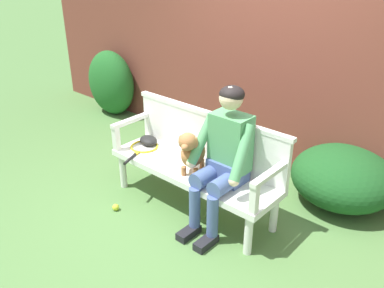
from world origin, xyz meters
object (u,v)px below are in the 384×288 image
at_px(person_seated, 224,155).
at_px(dog_on_bench, 192,151).
at_px(baseball_glove, 148,140).
at_px(tennis_ball, 116,207).
at_px(tennis_racket, 143,147).
at_px(garden_bench, 192,173).

relative_size(person_seated, dog_on_bench, 2.93).
distance_m(baseball_glove, tennis_ball, 0.78).
relative_size(baseball_glove, tennis_ball, 3.33).
bearing_deg(person_seated, tennis_racket, -179.38).
xyz_separation_m(person_seated, tennis_ball, (-0.89, -0.53, -0.68)).
xyz_separation_m(garden_bench, person_seated, (0.38, -0.01, 0.33)).
relative_size(person_seated, baseball_glove, 5.94).
bearing_deg(garden_bench, baseball_glove, 173.54).
relative_size(dog_on_bench, tennis_ball, 6.76).
bearing_deg(baseball_glove, tennis_ball, -60.23).
bearing_deg(tennis_ball, tennis_racket, 105.13).
bearing_deg(baseball_glove, garden_bench, 8.17).
distance_m(tennis_racket, tennis_ball, 0.67).
distance_m(person_seated, tennis_racket, 1.07).
bearing_deg(person_seated, baseball_glove, 175.05).
bearing_deg(dog_on_bench, person_seated, 10.65).
bearing_deg(tennis_racket, tennis_ball, -74.87).
bearing_deg(garden_bench, person_seated, -2.23).
bearing_deg(dog_on_bench, tennis_racket, 176.11).
xyz_separation_m(person_seated, dog_on_bench, (-0.32, -0.06, -0.05)).
bearing_deg(dog_on_bench, garden_bench, 130.04).
xyz_separation_m(dog_on_bench, baseball_glove, (-0.74, 0.15, -0.18)).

